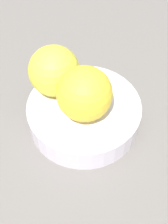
% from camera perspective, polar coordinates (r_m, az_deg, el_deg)
% --- Properties ---
extents(ground_plane, '(1.10, 1.10, 0.02)m').
position_cam_1_polar(ground_plane, '(0.56, 0.00, -2.32)').
color(ground_plane, '#66605B').
extents(fruit_bowl, '(0.19, 0.19, 0.04)m').
position_cam_1_polar(fruit_bowl, '(0.54, 0.00, -0.37)').
color(fruit_bowl, silver).
rests_on(fruit_bowl, ground_plane).
extents(orange_in_bowl_0, '(0.09, 0.09, 0.09)m').
position_cam_1_polar(orange_in_bowl_0, '(0.48, 0.08, 3.29)').
color(orange_in_bowl_0, yellow).
rests_on(orange_in_bowl_0, fruit_bowl).
extents(orange_in_bowl_1, '(0.08, 0.08, 0.08)m').
position_cam_1_polar(orange_in_bowl_1, '(0.51, -5.74, 7.13)').
color(orange_in_bowl_1, yellow).
rests_on(orange_in_bowl_1, fruit_bowl).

